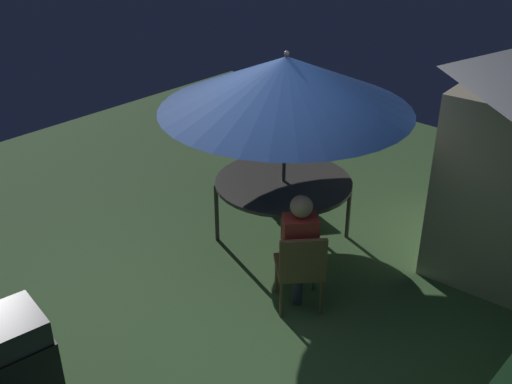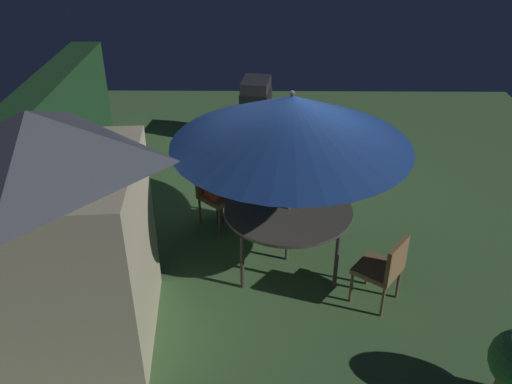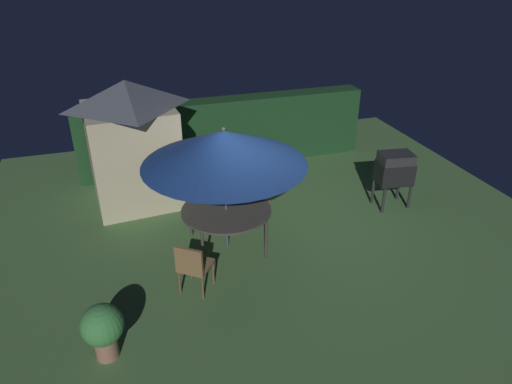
% 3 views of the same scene
% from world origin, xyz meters
% --- Properties ---
extents(ground_plane, '(11.00, 11.00, 0.00)m').
position_xyz_m(ground_plane, '(0.00, 0.00, 0.00)').
color(ground_plane, '#47703D').
extents(patio_table, '(1.60, 1.60, 0.79)m').
position_xyz_m(patio_table, '(-0.91, -0.13, 0.74)').
color(patio_table, '#47423D').
rests_on(patio_table, ground).
extents(patio_umbrella, '(2.80, 2.80, 2.31)m').
position_xyz_m(patio_umbrella, '(-0.91, -0.13, 1.96)').
color(patio_umbrella, '#4C4C51').
rests_on(patio_umbrella, ground).
extents(bbq_grill, '(0.77, 0.60, 1.20)m').
position_xyz_m(bbq_grill, '(2.77, 0.31, 0.85)').
color(bbq_grill, black).
rests_on(bbq_grill, ground).
extents(chair_near_shed, '(0.65, 0.65, 0.90)m').
position_xyz_m(chair_near_shed, '(-0.01, 0.86, 0.52)').
color(chair_near_shed, olive).
rests_on(chair_near_shed, ground).
extents(chair_far_side, '(0.65, 0.65, 0.90)m').
position_xyz_m(chair_far_side, '(-1.73, -1.20, 0.52)').
color(chair_far_side, olive).
rests_on(chair_far_side, ground).
extents(potted_plant_by_shed, '(0.57, 0.57, 0.83)m').
position_xyz_m(potted_plant_by_shed, '(-3.11, -2.15, 0.50)').
color(potted_plant_by_shed, '#936651').
rests_on(potted_plant_by_shed, ground).
extents(person_in_red, '(0.41, 0.41, 1.26)m').
position_xyz_m(person_in_red, '(-0.07, 0.80, 0.78)').
color(person_in_red, '#CC3D33').
rests_on(person_in_red, ground).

